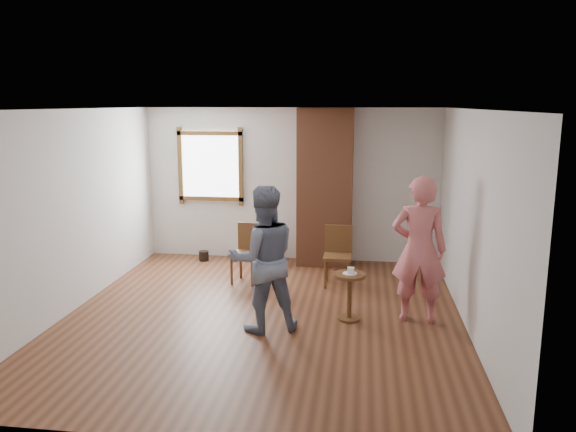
{
  "coord_description": "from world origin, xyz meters",
  "views": [
    {
      "loc": [
        1.22,
        -6.67,
        2.67
      ],
      "look_at": [
        0.21,
        0.8,
        1.15
      ],
      "focal_mm": 35.0,
      "sensor_mm": 36.0,
      "label": 1
    }
  ],
  "objects_px": {
    "stoneware_crock": "(269,251)",
    "man": "(263,259)",
    "side_table": "(350,289)",
    "dining_chair_left": "(248,249)",
    "dining_chair_right": "(338,252)",
    "person_pink": "(419,250)"
  },
  "relations": [
    {
      "from": "side_table",
      "to": "dining_chair_left",
      "type": "bearing_deg",
      "value": 138.87
    },
    {
      "from": "dining_chair_left",
      "to": "person_pink",
      "type": "xyz_separation_m",
      "value": [
        2.4,
        -1.29,
        0.42
      ]
    },
    {
      "from": "side_table",
      "to": "man",
      "type": "height_order",
      "value": "man"
    },
    {
      "from": "dining_chair_right",
      "to": "person_pink",
      "type": "bearing_deg",
      "value": -51.2
    },
    {
      "from": "side_table",
      "to": "person_pink",
      "type": "bearing_deg",
      "value": 6.02
    },
    {
      "from": "man",
      "to": "person_pink",
      "type": "distance_m",
      "value": 1.91
    },
    {
      "from": "side_table",
      "to": "man",
      "type": "distance_m",
      "value": 1.2
    },
    {
      "from": "stoneware_crock",
      "to": "side_table",
      "type": "distance_m",
      "value": 2.77
    },
    {
      "from": "man",
      "to": "person_pink",
      "type": "xyz_separation_m",
      "value": [
        1.84,
        0.53,
        0.04
      ]
    },
    {
      "from": "dining_chair_left",
      "to": "man",
      "type": "bearing_deg",
      "value": -61.08
    },
    {
      "from": "stoneware_crock",
      "to": "dining_chair_right",
      "type": "distance_m",
      "value": 1.58
    },
    {
      "from": "stoneware_crock",
      "to": "person_pink",
      "type": "relative_size",
      "value": 0.24
    },
    {
      "from": "stoneware_crock",
      "to": "side_table",
      "type": "bearing_deg",
      "value": -59.01
    },
    {
      "from": "dining_chair_left",
      "to": "dining_chair_right",
      "type": "bearing_deg",
      "value": 12.96
    },
    {
      "from": "dining_chair_right",
      "to": "side_table",
      "type": "bearing_deg",
      "value": -81.01
    },
    {
      "from": "side_table",
      "to": "man",
      "type": "relative_size",
      "value": 0.34
    },
    {
      "from": "dining_chair_right",
      "to": "person_pink",
      "type": "relative_size",
      "value": 0.48
    },
    {
      "from": "stoneware_crock",
      "to": "person_pink",
      "type": "xyz_separation_m",
      "value": [
        2.26,
        -2.29,
        0.7
      ]
    },
    {
      "from": "stoneware_crock",
      "to": "dining_chair_left",
      "type": "relative_size",
      "value": 0.49
    },
    {
      "from": "stoneware_crock",
      "to": "man",
      "type": "xyz_separation_m",
      "value": [
        0.42,
        -2.81,
        0.66
      ]
    },
    {
      "from": "stoneware_crock",
      "to": "man",
      "type": "distance_m",
      "value": 2.92
    },
    {
      "from": "dining_chair_left",
      "to": "side_table",
      "type": "bearing_deg",
      "value": -29.48
    }
  ]
}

